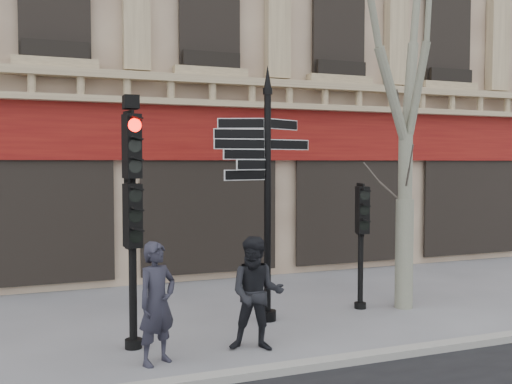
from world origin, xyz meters
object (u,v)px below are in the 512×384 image
traffic_signal_secondary (361,224)px  plane_tree (408,9)px  traffic_signal_main (132,190)px  pedestrian_b (257,294)px  fingerpost (268,150)px  pedestrian_a (157,303)px

traffic_signal_secondary → plane_tree: bearing=-2.9°
traffic_signal_main → pedestrian_b: traffic_signal_main is taller
fingerpost → pedestrian_a: size_ratio=2.63×
traffic_signal_secondary → plane_tree: size_ratio=0.29×
fingerpost → pedestrian_a: (-2.32, -1.51, -2.23)m
fingerpost → traffic_signal_main: (-2.54, -0.71, -0.64)m
fingerpost → plane_tree: 4.00m
traffic_signal_secondary → pedestrian_a: (-4.37, -1.66, -0.81)m
traffic_signal_main → plane_tree: size_ratio=0.47×
fingerpost → pedestrian_a: bearing=-149.4°
pedestrian_b → plane_tree: bearing=43.9°
fingerpost → pedestrian_b: size_ratio=2.64×
traffic_signal_secondary → fingerpost: bearing=-162.0°
traffic_signal_main → pedestrian_b: 2.50m
traffic_signal_secondary → traffic_signal_main: bearing=-155.5°
fingerpost → plane_tree: (2.89, -0.11, 2.76)m
traffic_signal_main → pedestrian_b: size_ratio=2.23×
traffic_signal_main → traffic_signal_secondary: bearing=1.2°
plane_tree → pedestrian_a: bearing=-165.0°
traffic_signal_main → traffic_signal_secondary: 4.73m
traffic_signal_main → traffic_signal_secondary: size_ratio=1.62×
plane_tree → traffic_signal_main: bearing=-173.8°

